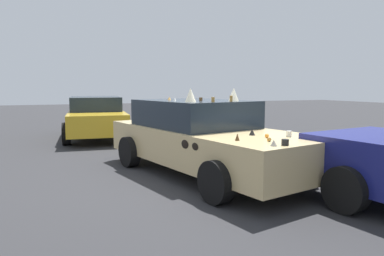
% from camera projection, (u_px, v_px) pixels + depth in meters
% --- Properties ---
extents(ground_plane, '(60.00, 60.00, 0.00)m').
position_uv_depth(ground_plane, '(207.00, 175.00, 6.82)').
color(ground_plane, '#2D2D30').
extents(art_car_decorated, '(4.94, 2.74, 1.63)m').
position_uv_depth(art_car_decorated, '(204.00, 137.00, 6.83)').
color(art_car_decorated, '#D8BC7F').
rests_on(art_car_decorated, ground).
extents(parked_sedan_far_left, '(4.62, 2.29, 1.33)m').
position_uv_depth(parked_sedan_far_left, '(96.00, 116.00, 11.81)').
color(parked_sedan_far_left, gold).
rests_on(parked_sedan_far_left, ground).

